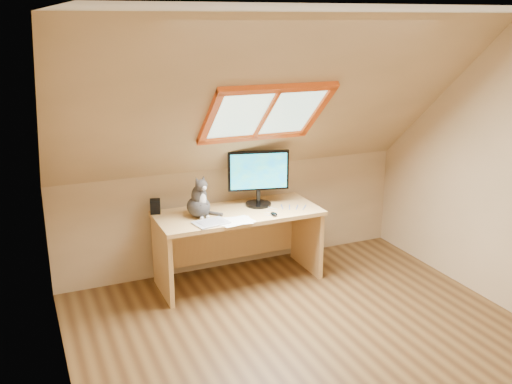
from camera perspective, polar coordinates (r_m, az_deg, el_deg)
ground at (r=4.40m, az=6.70°, el=-15.63°), size 3.50×3.50×0.00m
room_shell at (r=3.75m, az=8.15°, el=2.43°), size 3.52×3.52×2.41m
desk at (r=5.31m, az=-2.06°, el=-3.93°), size 1.50×0.65×0.68m
monitor at (r=5.25m, az=0.24°, el=1.76°), size 0.56×0.24×0.52m
cat at (r=5.03m, az=-5.73°, el=-0.98°), size 0.26×0.29×0.38m
desk_speaker at (r=5.19m, az=-10.04°, el=-1.43°), size 0.11×0.11×0.13m
graphics_tablet at (r=4.89m, az=-4.54°, el=-3.09°), size 0.32×0.25×0.01m
mouse at (r=5.07m, az=1.80°, el=-2.21°), size 0.05×0.09×0.03m
papers at (r=4.90m, az=-2.20°, el=-3.05°), size 0.33×0.27×0.00m
cables at (r=5.24m, az=2.91°, el=-1.71°), size 0.51×0.26×0.01m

